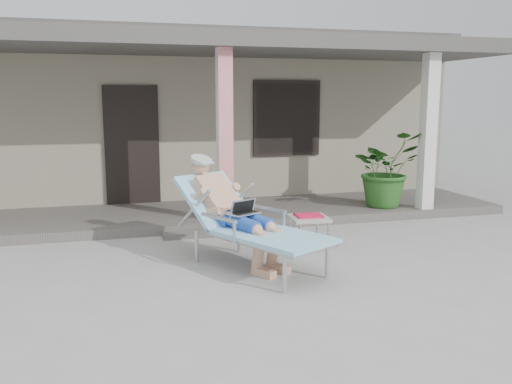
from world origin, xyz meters
name	(u,v)px	position (x,y,z in m)	size (l,w,h in m)	color
ground	(264,271)	(0.00, 0.00, 0.00)	(60.00, 60.00, 0.00)	#9E9E99
house	(185,114)	(0.00, 6.50, 1.67)	(10.40, 5.40, 3.30)	gray
porch_deck	(215,214)	(0.00, 3.00, 0.07)	(10.00, 2.00, 0.15)	#605B56
porch_overhang	(214,50)	(0.00, 2.95, 2.79)	(10.00, 2.30, 2.85)	silver
porch_step	(230,232)	(0.00, 1.85, 0.04)	(2.00, 0.30, 0.07)	#605B56
lounger	(240,195)	(-0.20, 0.35, 0.86)	(1.70, 2.21, 1.40)	#B7B7BC
side_table	(309,220)	(0.89, 0.87, 0.38)	(0.54, 0.54, 0.45)	#A4A4A0
potted_palm	(385,169)	(2.94, 2.54, 0.81)	(1.18, 1.03, 1.32)	#26591E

